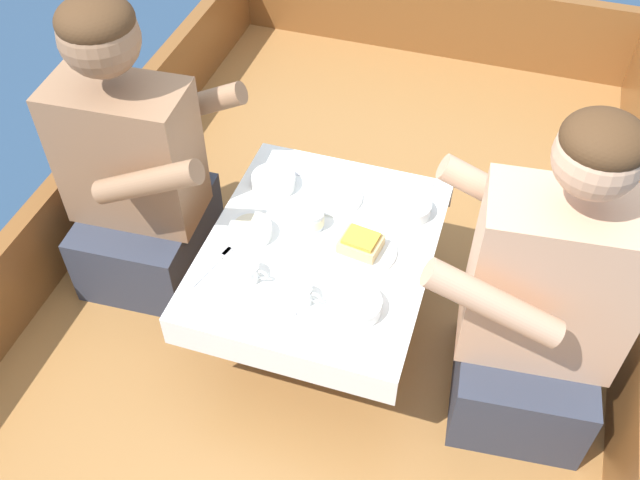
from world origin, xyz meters
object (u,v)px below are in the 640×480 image
at_px(person_starboard, 540,308).
at_px(coffee_cup_starboard, 246,271).
at_px(person_port, 135,175).
at_px(sandwich, 361,243).
at_px(tin_can, 313,220).
at_px(coffee_cup_port, 300,294).

xyz_separation_m(person_starboard, coffee_cup_starboard, (-0.77, -0.11, -0.00)).
xyz_separation_m(person_port, sandwich, (0.73, -0.06, -0.01)).
xyz_separation_m(person_port, tin_can, (0.58, -0.01, -0.01)).
relative_size(person_port, person_starboard, 0.98).
height_order(coffee_cup_port, coffee_cup_starboard, same).
bearing_deg(tin_can, sandwich, -18.20).
xyz_separation_m(coffee_cup_starboard, tin_can, (0.11, 0.24, -0.00)).
relative_size(person_port, sandwich, 7.98).
distance_m(person_starboard, tin_can, 0.67).
bearing_deg(coffee_cup_starboard, person_starboard, 8.07).
height_order(person_starboard, coffee_cup_port, person_starboard).
distance_m(person_port, sandwich, 0.74).
bearing_deg(coffee_cup_port, coffee_cup_starboard, 169.44).
bearing_deg(coffee_cup_starboard, sandwich, 35.38).
relative_size(person_port, tin_can, 14.72).
bearing_deg(coffee_cup_starboard, tin_can, 65.30).
bearing_deg(person_port, coffee_cup_port, -27.63).
height_order(sandwich, coffee_cup_port, sandwich).
height_order(person_starboard, sandwich, person_starboard).
relative_size(coffee_cup_starboard, tin_can, 1.54).
height_order(person_port, coffee_cup_starboard, person_port).
bearing_deg(coffee_cup_port, sandwich, 64.93).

